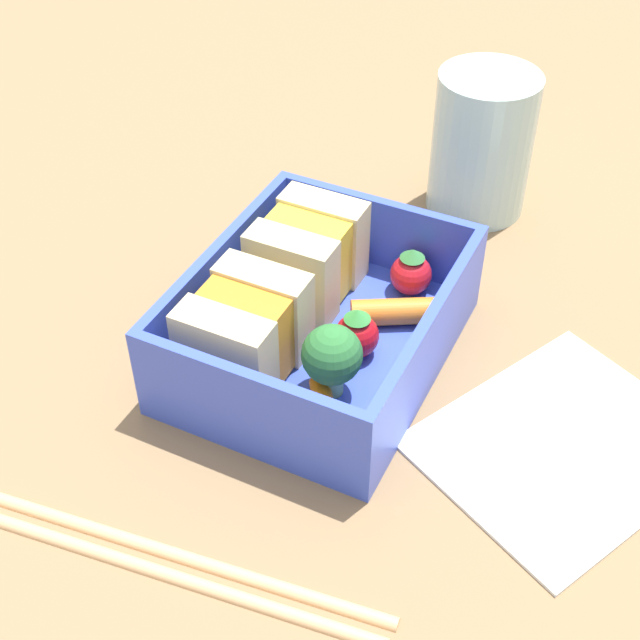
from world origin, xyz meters
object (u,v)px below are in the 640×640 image
object	(u,v)px
sandwich_center_left	(308,255)
strawberry_left	(411,273)
carrot_stick_far_left	(326,418)
folded_napkin	(563,445)
sandwich_left	(245,332)
carrot_stick_left	(395,312)
drinking_glass	(482,144)
chopstick_pair	(172,562)
strawberry_far_left	(358,331)
broccoli_floret	(332,357)

from	to	relation	value
sandwich_center_left	strawberry_left	size ratio (longest dim) A/B	2.02
carrot_stick_far_left	folded_napkin	distance (cm)	12.26
sandwich_left	carrot_stick_far_left	distance (cm)	6.27
carrot_stick_left	drinking_glass	bearing A→B (deg)	0.50
chopstick_pair	drinking_glass	size ratio (longest dim) A/B	2.16
strawberry_far_left	strawberry_left	world-z (taller)	same
sandwich_left	sandwich_center_left	size ratio (longest dim) A/B	1.00
drinking_glass	sandwich_left	bearing A→B (deg)	165.68
carrot_stick_far_left	strawberry_far_left	world-z (taller)	strawberry_far_left
carrot_stick_far_left	strawberry_far_left	bearing A→B (deg)	8.17
broccoli_floret	folded_napkin	distance (cm)	12.67
carrot_stick_far_left	chopstick_pair	size ratio (longest dim) A/B	0.25
sandwich_center_left	chopstick_pair	size ratio (longest dim) A/B	0.30
strawberry_far_left	sandwich_center_left	bearing A→B (deg)	54.43
strawberry_far_left	carrot_stick_left	distance (cm)	3.19
folded_napkin	broccoli_floret	bearing A→B (deg)	102.63
broccoli_floret	carrot_stick_left	size ratio (longest dim) A/B	0.86
sandwich_center_left	chopstick_pair	world-z (taller)	sandwich_center_left
chopstick_pair	carrot_stick_left	bearing A→B (deg)	-9.52
broccoli_floret	drinking_glass	world-z (taller)	drinking_glass
sandwich_left	sandwich_center_left	xyz separation A→B (cm)	(7.31, 0.00, 0.00)
carrot_stick_left	chopstick_pair	xyz separation A→B (cm)	(-18.51, 3.10, -1.62)
folded_napkin	sandwich_center_left	bearing A→B (deg)	75.67
carrot_stick_left	chopstick_pair	distance (cm)	18.84
strawberry_far_left	chopstick_pair	size ratio (longest dim) A/B	0.15
carrot_stick_left	folded_napkin	size ratio (longest dim) A/B	0.36
folded_napkin	strawberry_left	bearing A→B (deg)	58.67
sandwich_left	carrot_stick_far_left	size ratio (longest dim) A/B	1.19
sandwich_center_left	chopstick_pair	distance (cm)	19.42
drinking_glass	broccoli_floret	bearing A→B (deg)	178.04
chopstick_pair	carrot_stick_far_left	bearing A→B (deg)	-17.25
strawberry_far_left	chopstick_pair	distance (cm)	15.82
sandwich_center_left	folded_napkin	size ratio (longest dim) A/B	0.45
carrot_stick_left	folded_napkin	bearing A→B (deg)	-109.25
sandwich_left	broccoli_floret	bearing A→B (deg)	-85.51
carrot_stick_left	chopstick_pair	bearing A→B (deg)	170.48
sandwich_center_left	strawberry_left	world-z (taller)	sandwich_center_left
sandwich_left	chopstick_pair	world-z (taller)	sandwich_left
strawberry_far_left	drinking_glass	world-z (taller)	drinking_glass
drinking_glass	carrot_stick_far_left	bearing A→B (deg)	-179.90
carrot_stick_far_left	strawberry_left	size ratio (longest dim) A/B	1.70
broccoli_floret	strawberry_far_left	bearing A→B (deg)	0.95
sandwich_center_left	strawberry_far_left	xyz separation A→B (cm)	(-3.42, -4.78, -1.22)
broccoli_floret	carrot_stick_left	world-z (taller)	broccoli_floret
strawberry_left	drinking_glass	xyz separation A→B (cm)	(11.95, -0.10, 2.28)
sandwich_left	carrot_stick_left	xyz separation A→B (cm)	(6.88, -5.71, -1.80)
carrot_stick_far_left	broccoli_floret	bearing A→B (deg)	18.63
strawberry_left	strawberry_far_left	bearing A→B (deg)	173.45
sandwich_left	carrot_stick_far_left	bearing A→B (deg)	-108.90
carrot_stick_left	drinking_glass	distance (cm)	15.22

